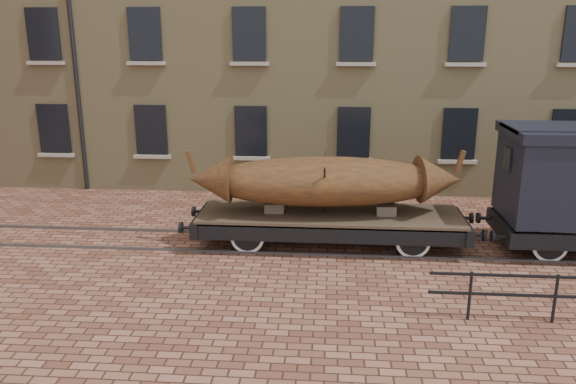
{
  "coord_description": "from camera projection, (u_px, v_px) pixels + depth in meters",
  "views": [
    {
      "loc": [
        0.27,
        -13.95,
        5.37
      ],
      "look_at": [
        -0.87,
        0.5,
        1.3
      ],
      "focal_mm": 35.0,
      "sensor_mm": 36.0,
      "label": 1
    }
  ],
  "objects": [
    {
      "name": "rail_track",
      "position": [
        319.0,
        244.0,
        14.85
      ],
      "size": [
        30.0,
        1.52,
        0.06
      ],
      "color": "#59595E",
      "rests_on": "ground"
    },
    {
      "name": "flatcar_wagon",
      "position": [
        330.0,
        219.0,
        14.65
      ],
      "size": [
        7.65,
        2.07,
        1.15
      ],
      "color": "#413121",
      "rests_on": "ground"
    },
    {
      "name": "ground",
      "position": [
        319.0,
        245.0,
        14.86
      ],
      "size": [
        90.0,
        90.0,
        0.0
      ],
      "primitive_type": "plane",
      "color": "brown"
    },
    {
      "name": "iron_boat",
      "position": [
        325.0,
        181.0,
        14.38
      ],
      "size": [
        7.08,
        2.38,
        1.67
      ],
      "color": "brown",
      "rests_on": "flatcar_wagon"
    }
  ]
}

